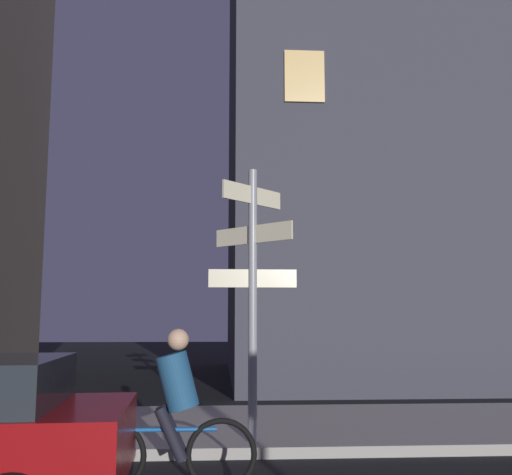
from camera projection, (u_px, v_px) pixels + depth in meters
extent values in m
cube|color=#9E9991|center=(204.00, 428.00, 8.90)|extent=(40.00, 3.50, 0.14)
cylinder|color=gray|center=(253.00, 302.00, 7.83)|extent=(0.12, 0.12, 3.58)
cube|color=beige|center=(253.00, 195.00, 8.02)|extent=(0.83, 0.83, 0.24)
cube|color=beige|center=(253.00, 235.00, 7.95)|extent=(0.97, 0.97, 0.24)
cube|color=beige|center=(253.00, 278.00, 7.87)|extent=(1.18, 0.03, 0.24)
cylinder|color=black|center=(61.00, 461.00, 5.84)|extent=(0.65, 0.25, 0.64)
torus|color=black|center=(110.00, 457.00, 5.84)|extent=(0.72, 0.07, 0.72)
torus|color=black|center=(221.00, 455.00, 5.92)|extent=(0.72, 0.07, 0.72)
cylinder|color=#1959A5|center=(166.00, 430.00, 5.91)|extent=(1.00, 0.06, 0.04)
cylinder|color=navy|center=(177.00, 381.00, 5.98)|extent=(0.46, 0.33, 0.61)
sphere|color=tan|center=(178.00, 340.00, 6.03)|extent=(0.22, 0.22, 0.22)
cylinder|color=black|center=(171.00, 434.00, 5.82)|extent=(0.34, 0.12, 0.55)
cylinder|color=black|center=(172.00, 431.00, 6.00)|extent=(0.34, 0.12, 0.55)
cube|color=#383842|center=(426.00, 81.00, 18.68)|extent=(12.27, 9.81, 18.22)
cube|color=#F2C672|center=(304.00, 76.00, 13.24)|extent=(0.90, 0.06, 1.20)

